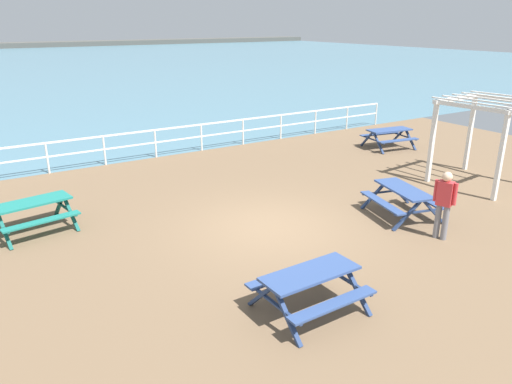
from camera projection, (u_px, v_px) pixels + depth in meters
name	position (u px, v px, depth m)	size (l,w,h in m)	color
ground_plane	(269.00, 230.00, 12.28)	(30.00, 24.00, 0.20)	brown
sea_band	(9.00, 66.00, 54.37)	(142.00, 90.00, 0.01)	teal
seaward_railing	(155.00, 138.00, 18.19)	(23.07, 0.07, 1.08)	white
picnic_table_near_left	(32.00, 209.00, 11.82)	(2.02, 1.79, 0.80)	#1E7A70
picnic_table_mid_centre	(403.00, 195.00, 12.73)	(1.90, 2.11, 0.80)	#334C84
picnic_table_far_left	(389.00, 134.00, 19.59)	(2.02, 1.79, 0.80)	#334C84
picnic_table_far_right	(310.00, 282.00, 8.54)	(1.83, 1.58, 0.80)	#334C84
visitor	(444.00, 201.00, 11.29)	(0.32, 0.50, 1.66)	slate
lattice_pergola	(487.00, 121.00, 14.84)	(2.64, 2.76, 2.70)	white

